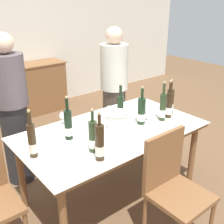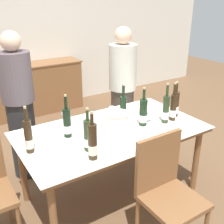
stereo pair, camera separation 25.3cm
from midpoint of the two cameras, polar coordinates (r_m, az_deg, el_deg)
name	(u,v)px [view 1 (the left image)]	position (r m, az deg, el deg)	size (l,w,h in m)	color
ground_plane	(112,193)	(3.00, -2.51, -16.28)	(12.00, 12.00, 0.00)	brown
sideboard_cabinet	(18,92)	(4.88, -19.91, 3.89)	(1.61, 0.46, 0.84)	brown
dining_table	(112,136)	(2.63, -2.76, -5.05)	(1.71, 0.96, 0.73)	brown
ice_bucket	(118,121)	(2.56, -1.54, -1.81)	(0.21, 0.21, 0.17)	white
wine_bottle_0	(120,108)	(2.78, -0.88, 0.85)	(0.06, 0.06, 0.37)	black
wine_bottle_1	(141,112)	(2.68, 3.33, -0.01)	(0.08, 0.08, 0.38)	black
wine_bottle_2	(32,141)	(2.25, -19.07, -5.64)	(0.06, 0.06, 0.39)	#332314
wine_bottle_3	(100,144)	(2.10, -5.97, -6.49)	(0.07, 0.07, 0.39)	#332314
wine_bottle_4	(93,137)	(2.22, -7.16, -5.20)	(0.07, 0.07, 0.36)	#28381E
wine_bottle_5	(169,105)	(2.85, 9.07, 1.34)	(0.06, 0.06, 0.39)	#332314
wine_bottle_6	(170,102)	(2.95, 9.34, 1.91)	(0.07, 0.07, 0.37)	#332314
wine_bottle_7	(68,125)	(2.44, -11.82, -2.71)	(0.07, 0.07, 0.39)	black
wine_bottle_8	(163,108)	(2.77, 7.71, 0.84)	(0.06, 0.06, 0.40)	#28381E
wine_glass_0	(63,116)	(2.72, -12.56, -0.91)	(0.07, 0.07, 0.13)	white
wine_glass_1	(110,110)	(2.77, -3.11, 0.29)	(0.09, 0.09, 0.15)	white
wine_glass_2	(147,111)	(2.75, 4.46, 0.09)	(0.08, 0.08, 0.15)	white
chair_near_front	(172,183)	(2.27, 9.00, -14.10)	(0.42, 0.42, 0.93)	brown
person_host	(13,113)	(3.03, -21.74, -0.19)	(0.33, 0.33, 1.58)	#262628
person_guest_left	(114,92)	(3.45, -1.67, 4.01)	(0.33, 0.33, 1.56)	#51473D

